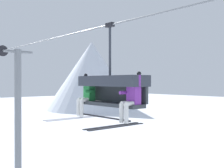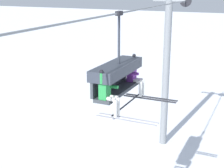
{
  "view_description": "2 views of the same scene",
  "coord_description": "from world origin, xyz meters",
  "px_view_note": "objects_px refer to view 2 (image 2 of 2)",
  "views": [
    {
      "loc": [
        6.69,
        -5.86,
        5.98
      ],
      "look_at": [
        0.87,
        -0.9,
        5.92
      ],
      "focal_mm": 45.0,
      "sensor_mm": 36.0,
      "label": 1
    },
    {
      "loc": [
        -8.11,
        -4.64,
        8.34
      ],
      "look_at": [
        0.6,
        -0.61,
        5.54
      ],
      "focal_mm": 55.0,
      "sensor_mm": 36.0,
      "label": 2
    }
  ],
  "objects_px": {
    "lift_tower_far": "(166,70)",
    "skier_purple": "(135,76)",
    "chairlift_chair": "(116,73)",
    "skier_green": "(109,93)"
  },
  "relations": [
    {
      "from": "skier_purple",
      "to": "skier_green",
      "type": "bearing_deg",
      "value": 180.0
    },
    {
      "from": "chairlift_chair",
      "to": "skier_purple",
      "type": "height_order",
      "value": "chairlift_chair"
    },
    {
      "from": "lift_tower_far",
      "to": "skier_purple",
      "type": "distance_m",
      "value": 7.14
    },
    {
      "from": "lift_tower_far",
      "to": "skier_green",
      "type": "height_order",
      "value": "lift_tower_far"
    },
    {
      "from": "lift_tower_far",
      "to": "skier_purple",
      "type": "xyz_separation_m",
      "value": [
        -6.92,
        -0.92,
        1.49
      ]
    },
    {
      "from": "lift_tower_far",
      "to": "chairlift_chair",
      "type": "height_order",
      "value": "lift_tower_far"
    },
    {
      "from": "lift_tower_far",
      "to": "skier_green",
      "type": "relative_size",
      "value": 4.62
    },
    {
      "from": "lift_tower_far",
      "to": "chairlift_chair",
      "type": "xyz_separation_m",
      "value": [
        -7.89,
        -0.71,
        1.77
      ]
    },
    {
      "from": "skier_green",
      "to": "skier_purple",
      "type": "bearing_deg",
      "value": 0.0
    },
    {
      "from": "chairlift_chair",
      "to": "skier_purple",
      "type": "bearing_deg",
      "value": -12.49
    }
  ]
}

